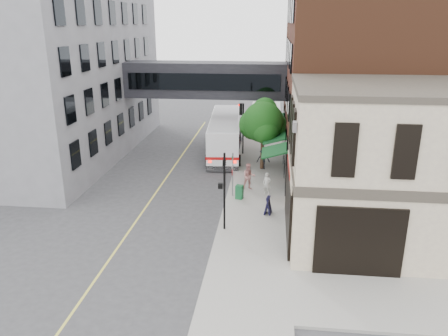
% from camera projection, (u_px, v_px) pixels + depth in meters
% --- Properties ---
extents(ground, '(120.00, 120.00, 0.00)m').
position_uv_depth(ground, '(213.00, 248.00, 23.04)').
color(ground, '#38383A').
rests_on(ground, ground).
extents(sidewalk_main, '(4.00, 60.00, 0.15)m').
position_uv_depth(sidewalk_main, '(260.00, 165.00, 35.99)').
color(sidewalk_main, gray).
rests_on(sidewalk_main, ground).
extents(corner_building, '(10.19, 8.12, 8.45)m').
position_uv_depth(corner_building, '(388.00, 166.00, 22.64)').
color(corner_building, tan).
rests_on(corner_building, ground).
extents(brick_building, '(13.76, 18.00, 14.00)m').
position_uv_depth(brick_building, '(365.00, 81.00, 33.89)').
color(brick_building, '#532C1A').
rests_on(brick_building, ground).
extents(opposite_building, '(14.00, 24.00, 14.00)m').
position_uv_depth(opposite_building, '(42.00, 74.00, 37.66)').
color(opposite_building, slate).
rests_on(opposite_building, ground).
extents(skyway_bridge, '(14.00, 3.18, 3.00)m').
position_uv_depth(skyway_bridge, '(206.00, 80.00, 38.24)').
color(skyway_bridge, black).
rests_on(skyway_bridge, ground).
extents(traffic_signal_near, '(0.44, 0.22, 4.60)m').
position_uv_depth(traffic_signal_near, '(224.00, 182.00, 23.93)').
color(traffic_signal_near, black).
rests_on(traffic_signal_near, sidewalk_main).
extents(traffic_signal_far, '(0.53, 0.28, 4.50)m').
position_uv_depth(traffic_signal_far, '(242.00, 118.00, 37.96)').
color(traffic_signal_far, black).
rests_on(traffic_signal_far, sidewalk_main).
extents(street_sign_pole, '(0.08, 0.75, 3.00)m').
position_uv_depth(street_sign_pole, '(233.00, 171.00, 28.97)').
color(street_sign_pole, gray).
rests_on(street_sign_pole, sidewalk_main).
extents(street_tree, '(3.80, 3.20, 5.60)m').
position_uv_depth(street_tree, '(263.00, 122.00, 34.01)').
color(street_tree, '#382619').
rests_on(street_tree, sidewalk_main).
extents(lane_marking, '(0.12, 40.00, 0.01)m').
position_uv_depth(lane_marking, '(165.00, 179.00, 32.98)').
color(lane_marking, '#D8CC4C').
rests_on(lane_marking, ground).
extents(bus, '(3.53, 11.99, 3.18)m').
position_uv_depth(bus, '(225.00, 133.00, 39.44)').
color(bus, white).
rests_on(bus, ground).
extents(pedestrian_a, '(0.64, 0.51, 1.55)m').
position_uv_depth(pedestrian_a, '(267.00, 184.00, 29.52)').
color(pedestrian_a, beige).
rests_on(pedestrian_a, sidewalk_main).
extents(pedestrian_b, '(1.05, 0.89, 1.88)m').
position_uv_depth(pedestrian_b, '(249.00, 177.00, 30.36)').
color(pedestrian_b, tan).
rests_on(pedestrian_b, sidewalk_main).
extents(pedestrian_c, '(1.16, 0.78, 1.66)m').
position_uv_depth(pedestrian_c, '(263.00, 159.00, 34.66)').
color(pedestrian_c, black).
rests_on(pedestrian_c, sidewalk_main).
extents(newspaper_box, '(0.55, 0.51, 0.93)m').
position_uv_depth(newspaper_box, '(239.00, 192.00, 28.91)').
color(newspaper_box, '#13542A').
rests_on(newspaper_box, sidewalk_main).
extents(sandwich_board, '(0.50, 0.68, 1.10)m').
position_uv_depth(sandwich_board, '(268.00, 205.00, 26.61)').
color(sandwich_board, black).
rests_on(sandwich_board, sidewalk_main).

